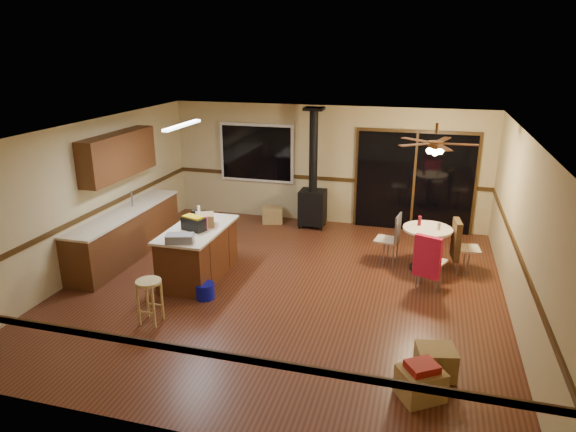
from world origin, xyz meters
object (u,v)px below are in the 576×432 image
at_px(blue_bucket, 205,291).
at_px(box_corner_b, 435,362).
at_px(kitchen_island, 198,253).
at_px(box_under_window, 272,215).
at_px(toolbox_black, 194,224).
at_px(chair_right, 458,240).
at_px(bar_stool, 150,302).
at_px(dining_table, 427,241).
at_px(wood_stove, 313,195).
at_px(chair_near, 428,257).
at_px(chair_left, 393,233).
at_px(toolbox_grey, 180,238).
at_px(box_corner_a, 421,384).

bearing_deg(blue_bucket, box_corner_b, -17.45).
relative_size(kitchen_island, box_under_window, 3.77).
bearing_deg(toolbox_black, kitchen_island, 87.14).
relative_size(kitchen_island, chair_right, 2.40).
bearing_deg(box_corner_b, bar_stool, 176.86).
relative_size(blue_bucket, dining_table, 0.36).
height_order(wood_stove, blue_bucket, wood_stove).
height_order(toolbox_black, blue_bucket, toolbox_black).
bearing_deg(chair_near, chair_left, 123.37).
relative_size(chair_right, box_under_window, 1.57).
height_order(bar_stool, chair_near, chair_near).
bearing_deg(wood_stove, blue_bucket, -103.35).
bearing_deg(chair_near, wood_stove, 134.21).
height_order(toolbox_grey, box_corner_a, toolbox_grey).
distance_m(toolbox_grey, box_under_window, 3.87).
distance_m(dining_table, box_corner_b, 3.20).
bearing_deg(chair_right, box_under_window, 156.53).
relative_size(toolbox_black, bar_stool, 0.60).
bearing_deg(box_corner_b, box_corner_a, -108.59).
bearing_deg(wood_stove, box_corner_a, -65.19).
distance_m(wood_stove, box_under_window, 1.09).
height_order(chair_near, box_under_window, chair_near).
relative_size(toolbox_grey, box_corner_a, 0.89).
height_order(kitchen_island, bar_stool, kitchen_island).
bearing_deg(box_corner_a, chair_left, 99.43).
bearing_deg(bar_stool, toolbox_black, 89.12).
xyz_separation_m(dining_table, box_corner_b, (0.18, -3.18, -0.35)).
xyz_separation_m(kitchen_island, dining_table, (3.74, 1.38, 0.08)).
relative_size(wood_stove, box_corner_a, 5.33).
bearing_deg(chair_near, toolbox_grey, -162.42).
distance_m(bar_stool, box_under_window, 4.70).
bearing_deg(toolbox_grey, wood_stove, 71.12).
bearing_deg(bar_stool, chair_near, 28.86).
bearing_deg(box_corner_b, kitchen_island, 155.40).
relative_size(wood_stove, box_under_window, 5.66).
distance_m(bar_stool, dining_table, 4.79).
height_order(kitchen_island, toolbox_black, toolbox_black).
xyz_separation_m(chair_left, chair_right, (1.11, -0.06, 0.01)).
bearing_deg(bar_stool, wood_stove, 73.99).
height_order(wood_stove, chair_right, wood_stove).
bearing_deg(toolbox_grey, blue_bucket, -3.12).
relative_size(toolbox_grey, chair_near, 0.60).
height_order(kitchen_island, toolbox_grey, toolbox_grey).
distance_m(toolbox_grey, chair_near, 3.94).
height_order(blue_bucket, box_corner_b, box_corner_b).
relative_size(blue_bucket, box_corner_b, 0.67).
distance_m(chair_near, box_under_window, 4.29).
bearing_deg(dining_table, chair_near, -87.88).
bearing_deg(wood_stove, box_under_window, 176.94).
height_order(kitchen_island, dining_table, kitchen_island).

